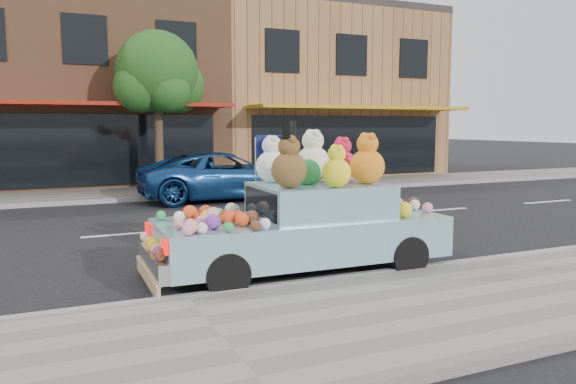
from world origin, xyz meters
TOP-DOWN VIEW (x-y plane):
  - ground at (0.00, 0.00)m, footprint 120.00×120.00m
  - near_sidewalk at (0.00, -6.50)m, footprint 60.00×3.00m
  - far_sidewalk at (0.00, 6.50)m, footprint 60.00×3.00m
  - near_kerb at (0.00, -5.00)m, footprint 60.00×0.12m
  - far_kerb at (0.00, 5.00)m, footprint 60.00×0.12m
  - storefront_mid at (0.00, 11.97)m, footprint 10.00×9.80m
  - storefront_right at (10.00, 11.97)m, footprint 10.00×9.80m
  - street_tree at (2.03, 6.55)m, footprint 3.00×2.70m
  - car_blue at (3.54, 4.39)m, footprint 5.18×2.45m
  - art_car at (2.03, -4.20)m, footprint 4.53×1.87m

SIDE VIEW (x-z plane):
  - ground at x=0.00m, z-range 0.00..0.00m
  - near_sidewalk at x=0.00m, z-range 0.00..0.12m
  - far_sidewalk at x=0.00m, z-range 0.00..0.12m
  - near_kerb at x=0.00m, z-range 0.00..0.13m
  - far_kerb at x=0.00m, z-range 0.00..0.13m
  - car_blue at x=3.54m, z-range 0.00..1.43m
  - art_car at x=2.03m, z-range -0.33..1.96m
  - storefront_mid at x=0.00m, z-range -0.01..7.29m
  - storefront_right at x=10.00m, z-range -0.01..7.29m
  - street_tree at x=2.03m, z-range 1.08..6.30m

